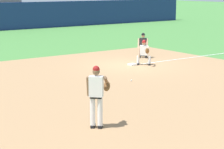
# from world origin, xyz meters

# --- Properties ---
(ground_plane) EXTENTS (160.00, 160.00, 0.00)m
(ground_plane) POSITION_xyz_m (0.00, 0.00, 0.00)
(ground_plane) COLOR #47843D
(infield_dirt_patch) EXTENTS (18.00, 18.00, 0.01)m
(infield_dirt_patch) POSITION_xyz_m (-3.65, -3.78, 0.00)
(infield_dirt_patch) COLOR #A87F56
(infield_dirt_patch) RESTS_ON ground
(foul_line_stripe) EXTENTS (14.04, 0.10, 0.00)m
(foul_line_stripe) POSITION_xyz_m (7.02, 0.00, 0.01)
(foul_line_stripe) COLOR white
(foul_line_stripe) RESTS_ON ground
(first_base_bag) EXTENTS (0.38, 0.38, 0.09)m
(first_base_bag) POSITION_xyz_m (0.00, 0.00, 0.04)
(first_base_bag) COLOR white
(first_base_bag) RESTS_ON ground
(baseball) EXTENTS (0.07, 0.07, 0.07)m
(baseball) POSITION_xyz_m (-2.47, -3.06, 0.04)
(baseball) COLOR white
(baseball) RESTS_ON ground
(pitcher) EXTENTS (0.85, 0.55, 1.86)m
(pitcher) POSITION_xyz_m (-7.26, -7.55, 1.06)
(pitcher) COLOR black
(pitcher) RESTS_ON ground
(first_baseman) EXTENTS (0.75, 1.08, 1.34)m
(first_baseman) POSITION_xyz_m (0.55, -0.31, 0.73)
(first_baseman) COLOR black
(first_baseman) RESTS_ON ground
(umpire) EXTENTS (0.67, 0.67, 1.46)m
(umpire) POSITION_xyz_m (2.06, 1.61, 0.79)
(umpire) COLOR black
(umpire) RESTS_ON ground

